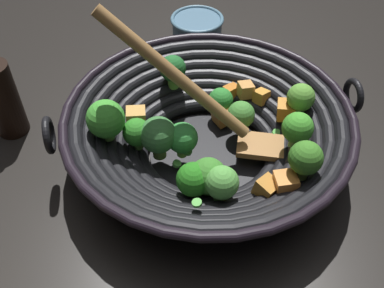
{
  "coord_description": "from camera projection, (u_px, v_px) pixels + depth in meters",
  "views": [
    {
      "loc": [
        -0.35,
        0.33,
        0.52
      ],
      "look_at": [
        0.01,
        0.02,
        0.03
      ],
      "focal_mm": 41.4,
      "sensor_mm": 36.0,
      "label": 1
    }
  ],
  "objects": [
    {
      "name": "soy_sauce_bottle",
      "position": [
        2.0,
        97.0,
        0.7
      ],
      "size": [
        0.05,
        0.05,
        0.18
      ],
      "color": "black",
      "rests_on": "ground"
    },
    {
      "name": "wok",
      "position": [
        208.0,
        129.0,
        0.66
      ],
      "size": [
        0.43,
        0.43,
        0.25
      ],
      "color": "black",
      "rests_on": "ground"
    },
    {
      "name": "ground_plane",
      "position": [
        207.0,
        156.0,
        0.71
      ],
      "size": [
        4.0,
        4.0,
        0.0
      ],
      "primitive_type": "plane",
      "color": "black"
    },
    {
      "name": "prep_bowl",
      "position": [
        197.0,
        27.0,
        0.93
      ],
      "size": [
        0.11,
        0.11,
        0.05
      ],
      "color": "slate",
      "rests_on": "ground"
    }
  ]
}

